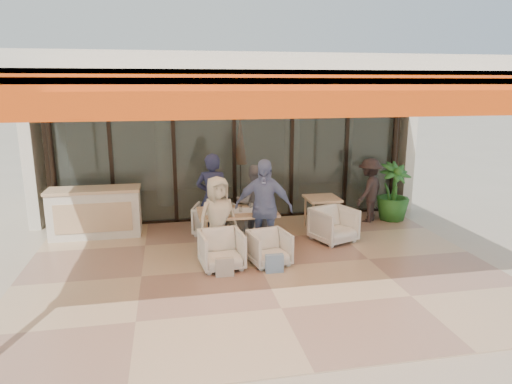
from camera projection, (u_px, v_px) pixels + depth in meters
ground at (260, 269)px, 7.88m from camera, size 70.00×70.00×0.00m
terrace_floor at (260, 268)px, 7.88m from camera, size 8.00×6.00×0.01m
terrace_structure at (264, 75)px, 6.87m from camera, size 8.00×6.00×3.40m
glass_storefront at (234, 152)px, 10.37m from camera, size 8.08×0.10×3.20m
interior_block at (222, 117)px, 12.44m from camera, size 9.05×3.62×3.52m
host_counter at (95, 212)px, 9.39m from camera, size 1.85×0.65×1.04m
dining_table at (237, 214)px, 8.74m from camera, size 1.50×0.90×0.93m
chair_far_left at (211, 218)px, 9.64m from camera, size 0.85×0.82×0.71m
chair_far_right at (250, 215)px, 9.79m from camera, size 0.89×0.86×0.73m
chair_near_left at (222, 248)px, 7.82m from camera, size 0.78×0.74×0.73m
chair_near_right at (269, 247)px, 7.98m from camera, size 0.76×0.73×0.67m
diner_navy at (213, 198)px, 9.03m from camera, size 0.75×0.60×1.81m
diner_grey at (254, 203)px, 9.22m from camera, size 0.85×0.72×1.55m
diner_cream at (218, 218)px, 8.21m from camera, size 0.86×0.68×1.52m
diner_periwinkle at (264, 208)px, 8.33m from camera, size 1.15×0.79×1.81m
tote_bag_cream at (225, 268)px, 7.49m from camera, size 0.30×0.10×0.34m
tote_bag_blue at (274, 264)px, 7.64m from camera, size 0.30×0.10×0.34m
side_table at (322, 202)px, 9.79m from camera, size 0.70×0.70×0.74m
side_chair at (334, 223)px, 9.13m from camera, size 0.96×0.93×0.78m
standing_woman at (369, 191)px, 10.38m from camera, size 1.09×1.05×1.49m
potted_palm at (393, 192)px, 10.52m from camera, size 0.88×0.88×1.36m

